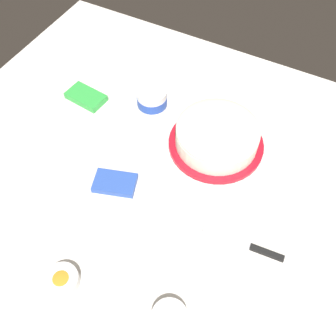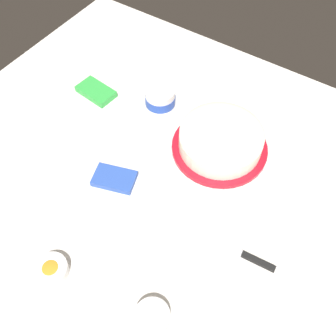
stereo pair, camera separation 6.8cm
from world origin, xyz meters
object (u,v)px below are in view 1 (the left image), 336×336
Objects in this scene: spreading_knife at (250,246)px; sprinkle_bowl_orange at (62,280)px; frosting_tub at (152,99)px; candy_box_lower at (115,183)px; frosted_cake at (217,136)px; candy_box_upper at (86,97)px; sprinkle_bowl_blue at (169,318)px.

sprinkle_bowl_orange is at bearing 38.92° from spreading_knife.
candy_box_lower is at bearing 99.77° from frosting_tub.
frosted_cake is 0.51m from candy_box_upper.
spreading_knife is 1.82× the size of candy_box_lower.
sprinkle_bowl_blue is at bearing 102.27° from frosted_cake.
candy_box_lower is at bearing -82.49° from sprinkle_bowl_orange.
candy_box_upper reaches higher than candy_box_lower.
candy_box_lower is 0.40m from candy_box_upper.
candy_box_lower is at bearing -0.23° from spreading_knife.
candy_box_lower reaches higher than spreading_knife.
candy_box_upper is at bearing -19.99° from spreading_knife.
frosted_cake reaches higher than frosting_tub.
frosted_cake is 0.38m from spreading_knife.
sprinkle_bowl_orange is at bearing 79.59° from candy_box_lower.
frosting_tub is 1.19× the size of sprinkle_bowl_orange.
sprinkle_bowl_orange is at bearing 74.59° from frosted_cake.
sprinkle_bowl_blue is 0.84m from candy_box_upper.
sprinkle_bowl_orange and sprinkle_bowl_blue have the same top height.
candy_box_upper is (0.51, 0.02, -0.04)m from frosted_cake.
frosted_cake is at bearing -77.73° from sprinkle_bowl_blue.
spreading_knife is (-0.23, 0.29, -0.04)m from frosted_cake.
sprinkle_bowl_orange reaches higher than spreading_knife.
sprinkle_bowl_orange is 0.65× the size of candy_box_upper.
candy_box_lower is (0.04, -0.33, -0.01)m from sprinkle_bowl_orange.
candy_box_upper is at bearing -60.24° from candy_box_lower.
sprinkle_bowl_blue is 0.44m from candy_box_lower.
frosting_tub is 0.77× the size of candy_box_upper.
spreading_knife is 2.61× the size of sprinkle_bowl_orange.
sprinkle_bowl_orange is 0.30m from sprinkle_bowl_blue.
sprinkle_bowl_orange reaches higher than candy_box_upper.
frosting_tub is 0.83× the size of candy_box_lower.
frosted_cake is at bearing -144.21° from candy_box_lower.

